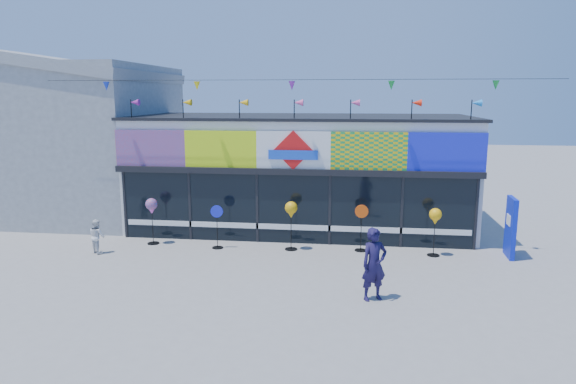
% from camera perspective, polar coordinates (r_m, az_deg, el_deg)
% --- Properties ---
extents(ground, '(80.00, 80.00, 0.00)m').
position_cam_1_polar(ground, '(13.93, -1.09, -9.60)').
color(ground, gray).
rests_on(ground, ground).
extents(kite_shop, '(16.00, 5.70, 5.31)m').
position_cam_1_polar(kite_shop, '(19.17, 1.46, 2.34)').
color(kite_shop, white).
rests_on(kite_shop, ground).
extents(neighbour_building, '(8.18, 7.20, 6.87)m').
position_cam_1_polar(neighbour_building, '(23.27, -23.68, 5.79)').
color(neighbour_building, '#A0A2A5').
rests_on(neighbour_building, ground).
extents(blue_sign, '(0.20, 0.92, 1.83)m').
position_cam_1_polar(blue_sign, '(16.87, 23.50, -3.62)').
color(blue_sign, '#0C1FBF').
rests_on(blue_sign, ground).
extents(spinner_0, '(0.39, 0.39, 1.53)m').
position_cam_1_polar(spinner_0, '(17.34, -14.92, -1.68)').
color(spinner_0, black).
rests_on(spinner_0, ground).
extents(spinner_1, '(0.39, 0.36, 1.40)m').
position_cam_1_polar(spinner_1, '(16.54, -7.89, -3.72)').
color(spinner_1, black).
rests_on(spinner_1, ground).
extents(spinner_2, '(0.40, 0.40, 1.56)m').
position_cam_1_polar(spinner_2, '(16.10, 0.35, -2.15)').
color(spinner_2, black).
rests_on(spinner_2, ground).
extents(spinner_3, '(0.42, 0.38, 1.48)m').
position_cam_1_polar(spinner_3, '(16.25, 8.14, -3.83)').
color(spinner_3, black).
rests_on(spinner_3, ground).
extents(spinner_4, '(0.38, 0.38, 1.49)m').
position_cam_1_polar(spinner_4, '(16.13, 16.04, -2.78)').
color(spinner_4, black).
rests_on(spinner_4, ground).
extents(adult_man, '(0.77, 0.67, 1.77)m').
position_cam_1_polar(adult_man, '(12.46, 9.55, -7.92)').
color(adult_man, '#19133D').
rests_on(adult_man, ground).
extents(child, '(0.60, 0.54, 1.07)m').
position_cam_1_polar(child, '(17.02, -20.45, -4.62)').
color(child, white).
rests_on(child, ground).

